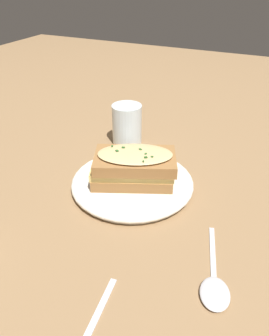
{
  "coord_description": "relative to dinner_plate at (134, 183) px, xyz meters",
  "views": [
    {
      "loc": [
        -0.51,
        -0.23,
        0.39
      ],
      "look_at": [
        -0.03,
        -0.0,
        0.05
      ],
      "focal_mm": 35.0,
      "sensor_mm": 36.0,
      "label": 1
    }
  ],
  "objects": [
    {
      "name": "dinner_plate",
      "position": [
        0.0,
        0.0,
        0.0
      ],
      "size": [
        0.24,
        0.24,
        0.02
      ],
      "color": "silver",
      "rests_on": "ground_plane"
    },
    {
      "name": "ground_plane",
      "position": [
        0.03,
        0.0,
        -0.01
      ],
      "size": [
        2.4,
        2.4,
        0.0
      ],
      "primitive_type": "plane",
      "color": "olive"
    },
    {
      "name": "water_glass",
      "position": [
        0.17,
        0.1,
        0.04
      ],
      "size": [
        0.07,
        0.07,
        0.1
      ],
      "primitive_type": "cylinder",
      "color": "silver",
      "rests_on": "ground_plane"
    },
    {
      "name": "spoon",
      "position": [
        -0.17,
        -0.2,
        -0.01
      ],
      "size": [
        0.16,
        0.07,
        0.01
      ],
      "rotation": [
        0.0,
        0.0,
        1.84
      ],
      "color": "silver",
      "rests_on": "ground_plane"
    },
    {
      "name": "sandwich",
      "position": [
        -0.0,
        -0.0,
        0.04
      ],
      "size": [
        0.15,
        0.18,
        0.07
      ],
      "rotation": [
        0.0,
        0.0,
        5.11
      ],
      "color": "olive",
      "rests_on": "dinner_plate"
    }
  ]
}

